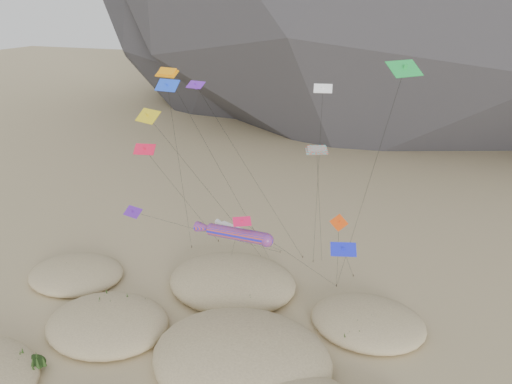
{
  "coord_description": "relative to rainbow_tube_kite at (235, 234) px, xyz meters",
  "views": [
    {
      "loc": [
        18.55,
        -30.83,
        32.26
      ],
      "look_at": [
        2.72,
        12.0,
        14.24
      ],
      "focal_mm": 35.0,
      "sensor_mm": 36.0,
      "label": 1
    }
  ],
  "objects": [
    {
      "name": "orange_parafoil",
      "position": [
        -10.26,
        7.33,
        13.05
      ],
      "size": [
        9.52,
        10.06,
        25.34
      ],
      "color": "orange",
      "rests_on": "ground"
    },
    {
      "name": "kite_stakes",
      "position": [
        -0.52,
        16.31,
        -11.34
      ],
      "size": [
        22.25,
        5.85,
        0.3
      ],
      "color": "#3F2D1E",
      "rests_on": "ground"
    },
    {
      "name": "delta_kites",
      "position": [
        -0.1,
        2.56,
        7.46
      ],
      "size": [
        29.78,
        21.6,
        27.5
      ],
      "color": "white",
      "rests_on": "ground"
    },
    {
      "name": "rainbow_tube_kite",
      "position": [
        0.0,
        0.0,
        0.0
      ],
      "size": [
        8.7,
        20.23,
        12.47
      ],
      "color": "#DD4A17",
      "rests_on": "ground"
    },
    {
      "name": "white_tube_kite",
      "position": [
        -0.7,
        1.9,
        -0.54
      ],
      "size": [
        8.42,
        13.6,
        11.55
      ],
      "color": "silver",
      "rests_on": "ground"
    },
    {
      "name": "multi_parafoil",
      "position": [
        5.89,
        6.89,
        6.63
      ],
      "size": [
        2.41,
        12.19,
        18.78
      ],
      "color": "red",
      "rests_on": "ground"
    },
    {
      "name": "dunes",
      "position": [
        -2.44,
        -4.06,
        -10.73
      ],
      "size": [
        48.36,
        37.45,
        4.48
      ],
      "color": "#CCB789",
      "rests_on": "ground"
    },
    {
      "name": "ground",
      "position": [
        -2.12,
        -7.88,
        -11.49
      ],
      "size": [
        500.0,
        500.0,
        0.0
      ],
      "primitive_type": "plane",
      "color": "#CCB789",
      "rests_on": "ground"
    },
    {
      "name": "dune_grass",
      "position": [
        -4.93,
        -4.59,
        -10.67
      ],
      "size": [
        40.67,
        25.93,
        1.53
      ],
      "color": "black",
      "rests_on": "ground"
    }
  ]
}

